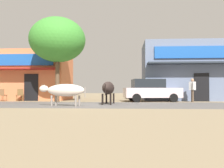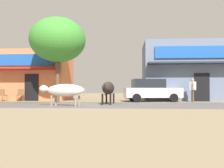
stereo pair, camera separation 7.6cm
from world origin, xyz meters
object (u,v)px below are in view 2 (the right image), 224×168
object	(u,v)px
pedestrian_by_shop	(193,88)
cafe_chair_near_tree	(20,94)
cafe_chair_by_doorway	(3,94)
cow_near_brown	(64,90)
parked_hatchback_car	(151,90)
cow_far_dark	(108,88)
roadside_tree	(58,40)

from	to	relation	value
pedestrian_by_shop	cafe_chair_near_tree	distance (m)	12.80
cafe_chair_by_doorway	cow_near_brown	bearing A→B (deg)	-37.52
cafe_chair_near_tree	cow_near_brown	bearing A→B (deg)	-45.66
parked_hatchback_car	cow_near_brown	size ratio (longest dim) A/B	1.55
parked_hatchback_car	cafe_chair_near_tree	distance (m)	9.91
cow_near_brown	cafe_chair_near_tree	size ratio (longest dim) A/B	3.01
cow_far_dark	pedestrian_by_shop	distance (m)	6.34
cow_far_dark	pedestrian_by_shop	bearing A→B (deg)	24.91
cafe_chair_by_doorway	roadside_tree	bearing A→B (deg)	-9.30
cafe_chair_near_tree	pedestrian_by_shop	bearing A→B (deg)	-2.12
cow_far_dark	cafe_chair_by_doorway	distance (m)	8.74
cow_near_brown	cafe_chair_near_tree	world-z (taller)	cow_near_brown
cow_near_brown	cow_far_dark	xyz separation A→B (m)	(2.27, 1.72, 0.13)
pedestrian_by_shop	cafe_chair_near_tree	bearing A→B (deg)	177.88
parked_hatchback_car	cow_far_dark	world-z (taller)	parked_hatchback_car
cow_far_dark	cafe_chair_near_tree	world-z (taller)	cow_far_dark
cafe_chair_near_tree	cafe_chair_by_doorway	world-z (taller)	same
parked_hatchback_car	cafe_chair_near_tree	world-z (taller)	parked_hatchback_car
roadside_tree	pedestrian_by_shop	bearing A→B (deg)	3.19
parked_hatchback_car	cafe_chair_by_doorway	world-z (taller)	parked_hatchback_car
cow_near_brown	cafe_chair_near_tree	xyz separation A→B (m)	(-4.76, 4.87, -0.33)
roadside_tree	cafe_chair_near_tree	bearing A→B (deg)	162.63
roadside_tree	cow_far_dark	bearing A→B (deg)	-29.32
parked_hatchback_car	cafe_chair_near_tree	size ratio (longest dim) A/B	4.66
cow_near_brown	pedestrian_by_shop	bearing A→B (deg)	28.72
cow_near_brown	pedestrian_by_shop	distance (m)	9.15
roadside_tree	cow_near_brown	xyz separation A→B (m)	(1.54, -3.86, -3.58)
cow_far_dark	roadside_tree	bearing A→B (deg)	150.68
pedestrian_by_shop	cow_far_dark	bearing A→B (deg)	-155.09
cow_near_brown	cafe_chair_by_doorway	size ratio (longest dim) A/B	3.01
pedestrian_by_shop	cafe_chair_near_tree	size ratio (longest dim) A/B	1.81
parked_hatchback_car	cow_near_brown	bearing A→B (deg)	-136.52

